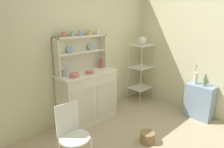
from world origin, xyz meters
TOP-DOWN VIEW (x-y plane):
  - wall_back at (0.00, 1.62)m, footprint 3.84×0.05m
  - wall_right at (1.62, 0.00)m, footprint 0.05×3.84m
  - hutch_cabinet at (-0.12, 1.37)m, footprint 1.04×0.45m
  - hutch_shelf_unit at (-0.12, 1.53)m, footprint 0.97×0.18m
  - bakers_rack at (1.28, 1.30)m, footprint 0.47×0.38m
  - side_shelf_blue at (1.44, 0.05)m, footprint 0.28×0.48m
  - wire_chair at (-0.96, 0.57)m, footprint 0.36×0.36m
  - floor_basket at (0.13, 0.25)m, footprint 0.22×0.22m
  - cup_terracotta_0 at (-0.45, 1.49)m, footprint 0.09×0.07m
  - cup_sage_1 at (-0.29, 1.49)m, footprint 0.09×0.07m
  - cup_sky_2 at (-0.12, 1.49)m, footprint 0.08×0.07m
  - cup_gold_3 at (0.06, 1.49)m, footprint 0.09×0.08m
  - cup_cream_4 at (0.23, 1.49)m, footprint 0.08×0.07m
  - bowl_mixing_large at (-0.42, 1.29)m, footprint 0.16×0.16m
  - bowl_floral_medium at (-0.12, 1.29)m, footprint 0.14×0.14m
  - jam_bottle at (0.26, 1.45)m, footprint 0.06×0.06m
  - utensil_jar at (-0.50, 1.44)m, footprint 0.08×0.08m
  - porcelain_teapot at (1.28, 1.30)m, footprint 0.26×0.17m
  - flower_vase at (1.44, 0.17)m, footprint 0.08×0.08m
  - oil_bottle at (1.44, 0.00)m, footprint 0.06×0.06m

SIDE VIEW (x-z plane):
  - floor_basket at x=0.13m, z-range 0.00..0.16m
  - side_shelf_blue at x=1.44m, z-range 0.00..0.64m
  - hutch_cabinet at x=-0.12m, z-range 0.01..0.92m
  - wire_chair at x=-0.96m, z-range 0.09..0.94m
  - oil_bottle at x=1.44m, z-range 0.62..0.83m
  - flower_vase at x=1.44m, z-range 0.58..0.95m
  - bakers_rack at x=1.28m, z-range 0.16..1.42m
  - bowl_floral_medium at x=-0.12m, z-range 0.91..0.95m
  - bowl_mixing_large at x=-0.42m, z-range 0.91..0.97m
  - utensil_jar at x=-0.50m, z-range 0.85..1.09m
  - jam_bottle at x=0.26m, z-range 0.89..1.07m
  - wall_back at x=0.00m, z-range 0.00..2.50m
  - wall_right at x=1.62m, z-range 0.00..2.50m
  - hutch_shelf_unit at x=-0.12m, z-range 0.96..1.57m
  - porcelain_teapot at x=1.28m, z-range 1.25..1.44m
  - cup_cream_4 at x=0.23m, z-range 1.52..1.60m
  - cup_sky_2 at x=-0.12m, z-range 1.52..1.60m
  - cup_sage_1 at x=-0.29m, z-range 1.52..1.60m
  - cup_gold_3 at x=0.06m, z-range 1.52..1.60m
  - cup_terracotta_0 at x=-0.45m, z-range 1.52..1.60m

